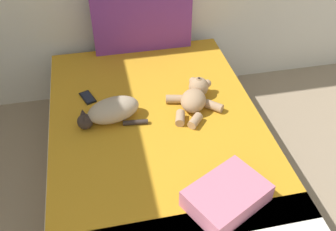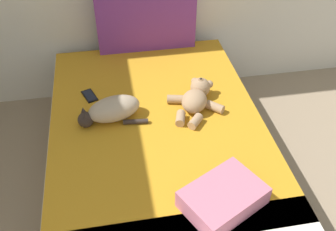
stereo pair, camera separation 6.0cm
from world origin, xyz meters
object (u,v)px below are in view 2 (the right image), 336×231
cell_phone (90,96)px  throw_pillow (223,197)px  cat (111,110)px  teddy_bear (196,98)px  patterned_cushion (146,19)px  bed (158,152)px

cell_phone → throw_pillow: size_ratio=0.41×
cat → teddy_bear: size_ratio=0.98×
patterned_cushion → teddy_bear: patterned_cushion is taller
cat → throw_pillow: cat is taller
bed → cat: (-0.28, 0.10, 0.32)m
bed → patterned_cushion: bearing=86.2°
bed → teddy_bear: teddy_bear is taller
bed → cell_phone: size_ratio=12.54×
cat → teddy_bear: (0.57, 0.04, -0.01)m
throw_pillow → patterned_cushion: bearing=96.0°
patterned_cushion → throw_pillow: bearing=-84.0°
patterned_cushion → throw_pillow: (0.17, -1.63, -0.21)m
bed → patterned_cushion: 1.09m
bed → patterned_cushion: (0.06, 0.96, 0.51)m
patterned_cushion → cat: 0.94m
bed → patterned_cushion: size_ratio=2.63×
bed → cat: cat is taller
teddy_bear → cell_phone: bearing=162.5°
patterned_cushion → teddy_bear: size_ratio=1.74×
throw_pillow → teddy_bear: bearing=86.4°
patterned_cushion → cell_phone: bearing=-129.6°
teddy_bear → cat: bearing=-175.8°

